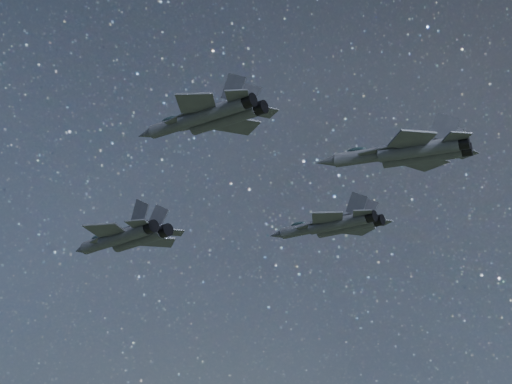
% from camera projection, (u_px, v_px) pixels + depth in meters
% --- Properties ---
extents(jet_lead, '(19.96, 13.36, 5.05)m').
position_uv_depth(jet_lead, '(125.00, 237.00, 101.25)').
color(jet_lead, '#383B46').
extents(jet_left, '(17.05, 11.74, 4.28)m').
position_uv_depth(jet_left, '(333.00, 225.00, 97.61)').
color(jet_left, '#383B46').
extents(jet_right, '(16.43, 11.37, 4.12)m').
position_uv_depth(jet_right, '(208.00, 117.00, 76.96)').
color(jet_right, '#383B46').
extents(jet_slot, '(16.64, 11.74, 4.21)m').
position_uv_depth(jet_slot, '(407.00, 152.00, 79.02)').
color(jet_slot, '#383B46').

